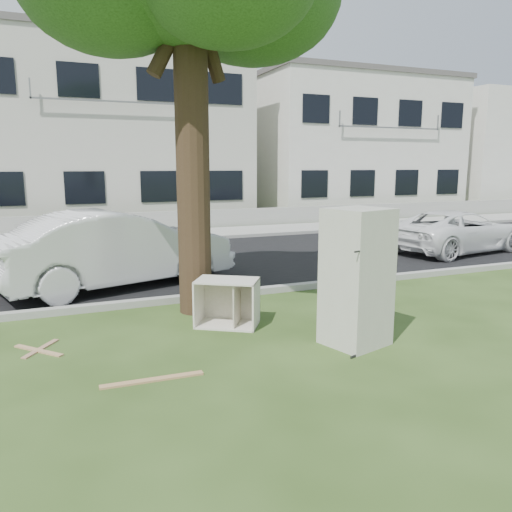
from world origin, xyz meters
name	(u,v)px	position (x,y,z in m)	size (l,w,h in m)	color
ground	(258,342)	(0.00, 0.00, 0.00)	(120.00, 120.00, 0.00)	#2B4016
road	(166,264)	(0.00, 6.00, 0.01)	(120.00, 7.00, 0.01)	black
kerb_near	(208,299)	(0.00, 2.45, 0.00)	(120.00, 0.18, 0.12)	gray
kerb_far	(142,244)	(0.00, 9.55, 0.00)	(120.00, 0.18, 0.12)	gray
sidewalk	(135,237)	(0.00, 11.00, 0.01)	(120.00, 2.80, 0.01)	gray
low_wall	(128,222)	(0.00, 12.60, 0.35)	(120.00, 0.15, 0.70)	gray
townhouse_center	(109,135)	(0.00, 17.50, 3.72)	(11.22, 8.16, 7.44)	beige
townhouse_right	(341,146)	(12.00, 17.50, 3.42)	(10.20, 8.16, 6.84)	silver
fridge	(357,277)	(1.22, -0.53, 0.93)	(0.77, 0.71, 1.87)	beige
cabinet	(227,303)	(-0.15, 0.88, 0.36)	(0.93, 0.57, 0.72)	beige
plank_a	(153,380)	(-1.60, -0.70, 0.01)	(1.17, 0.10, 0.02)	#AD8153
plank_b	(38,351)	(-2.83, 0.79, 0.01)	(0.83, 0.08, 0.02)	tan
plank_c	(41,349)	(-2.80, 0.86, 0.01)	(0.71, 0.08, 0.02)	#A6795C
car_center	(117,249)	(-1.38, 4.10, 0.77)	(1.64, 4.69, 1.55)	silver
car_right	(457,231)	(7.99, 4.66, 0.59)	(1.96, 4.25, 1.18)	white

